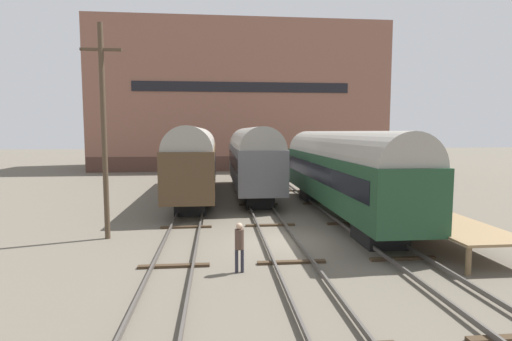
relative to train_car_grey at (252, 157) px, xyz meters
The scene contains 12 objects.
ground_plane 14.15m from the train_car_grey, 90.00° to the right, with size 200.00×200.00×0.00m, color #60594C.
track_left 14.78m from the train_car_grey, 107.52° to the right, with size 2.60×60.00×0.26m.
track_middle 14.12m from the train_car_grey, 90.00° to the right, with size 2.60×60.00×0.26m.
track_right 14.78m from the train_car_grey, 72.48° to the right, with size 2.60×60.00×0.26m.
train_car_grey is the anchor object (origin of this frame).
train_car_brown 4.47m from the train_car_grey, 167.58° to the right, with size 3.01×18.49×5.28m.
train_car_green 9.79m from the train_car_grey, 63.49° to the right, with size 2.91×17.81×4.98m.
station_platform 15.17m from the train_car_grey, 61.95° to the right, with size 2.78×11.06×1.10m.
bench 14.77m from the train_car_grey, 60.87° to the right, with size 1.40×0.40×0.91m.
person_worker 17.82m from the train_car_grey, 96.51° to the right, with size 0.32×0.32×1.78m.
utility_pole 14.91m from the train_car_grey, 122.10° to the right, with size 1.80×0.24×9.75m.
warehouse_building 26.10m from the train_car_grey, 88.97° to the left, with size 37.97×13.86×18.90m.
Camera 1 is at (-2.78, -17.41, 4.95)m, focal length 28.00 mm.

